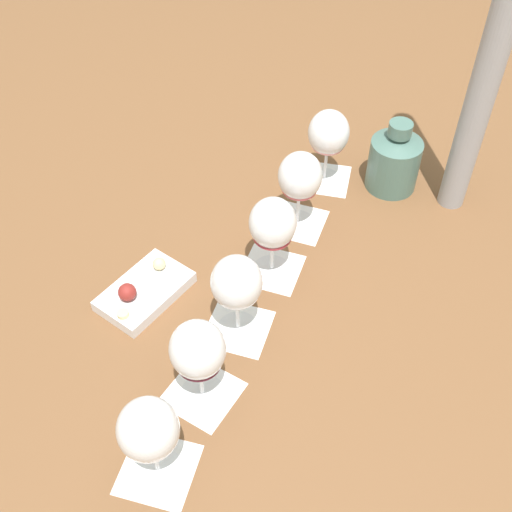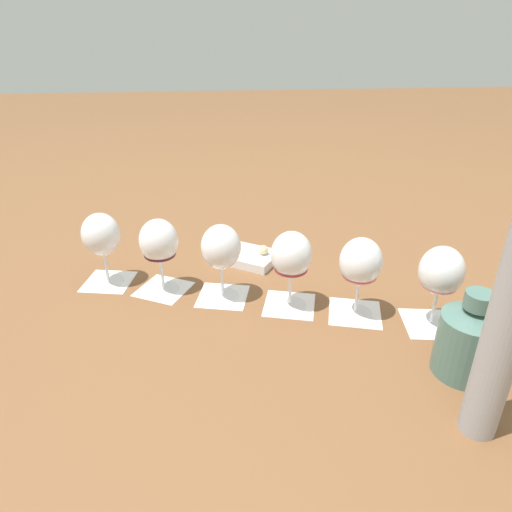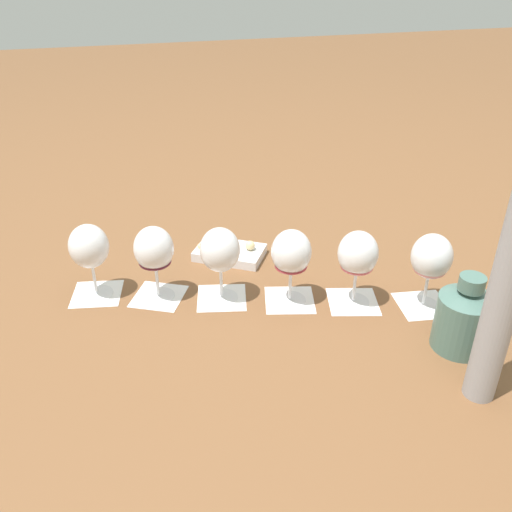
{
  "view_description": "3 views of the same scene",
  "coord_description": "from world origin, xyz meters",
  "px_view_note": "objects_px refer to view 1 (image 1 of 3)",
  "views": [
    {
      "loc": [
        0.78,
        0.05,
        0.96
      ],
      "look_at": [
        0.0,
        0.0,
        0.12
      ],
      "focal_mm": 45.0,
      "sensor_mm": 36.0,
      "label": 1
    },
    {
      "loc": [
        0.1,
        0.9,
        0.57
      ],
      "look_at": [
        0.0,
        0.0,
        0.12
      ],
      "focal_mm": 32.0,
      "sensor_mm": 36.0,
      "label": 2
    },
    {
      "loc": [
        0.31,
        1.01,
        0.72
      ],
      "look_at": [
        0.0,
        0.0,
        0.12
      ],
      "focal_mm": 38.0,
      "sensor_mm": 36.0,
      "label": 3
    }
  ],
  "objects_px": {
    "wine_glass_5": "(149,432)",
    "wine_glass_3": "(237,286)",
    "wine_glass_2": "(273,226)",
    "snack_dish": "(144,291)",
    "wine_glass_0": "(328,136)",
    "wine_glass_1": "(300,179)",
    "umbrella_pole": "(502,24)",
    "wine_glass_4": "(198,352)",
    "ceramic_vase": "(394,159)"
  },
  "relations": [
    {
      "from": "wine_glass_1",
      "to": "umbrella_pole",
      "type": "bearing_deg",
      "value": 104.99
    },
    {
      "from": "snack_dish",
      "to": "wine_glass_4",
      "type": "bearing_deg",
      "value": 33.39
    },
    {
      "from": "wine_glass_2",
      "to": "snack_dish",
      "type": "height_order",
      "value": "wine_glass_2"
    },
    {
      "from": "wine_glass_3",
      "to": "wine_glass_5",
      "type": "bearing_deg",
      "value": -20.05
    },
    {
      "from": "wine_glass_2",
      "to": "wine_glass_3",
      "type": "relative_size",
      "value": 1.0
    },
    {
      "from": "wine_glass_0",
      "to": "wine_glass_5",
      "type": "relative_size",
      "value": 1.0
    },
    {
      "from": "wine_glass_2",
      "to": "wine_glass_0",
      "type": "bearing_deg",
      "value": 159.33
    },
    {
      "from": "wine_glass_0",
      "to": "umbrella_pole",
      "type": "xyz_separation_m",
      "value": [
        0.06,
        0.28,
        0.29
      ]
    },
    {
      "from": "wine_glass_0",
      "to": "wine_glass_1",
      "type": "relative_size",
      "value": 1.0
    },
    {
      "from": "wine_glass_5",
      "to": "wine_glass_3",
      "type": "bearing_deg",
      "value": 159.95
    },
    {
      "from": "wine_glass_0",
      "to": "ceramic_vase",
      "type": "height_order",
      "value": "wine_glass_0"
    },
    {
      "from": "ceramic_vase",
      "to": "umbrella_pole",
      "type": "bearing_deg",
      "value": 69.98
    },
    {
      "from": "wine_glass_2",
      "to": "wine_glass_5",
      "type": "relative_size",
      "value": 1.0
    },
    {
      "from": "wine_glass_0",
      "to": "wine_glass_2",
      "type": "xyz_separation_m",
      "value": [
        0.29,
        -0.11,
        0.0
      ]
    },
    {
      "from": "wine_glass_1",
      "to": "wine_glass_4",
      "type": "distance_m",
      "value": 0.46
    },
    {
      "from": "wine_glass_4",
      "to": "snack_dish",
      "type": "distance_m",
      "value": 0.27
    },
    {
      "from": "wine_glass_0",
      "to": "wine_glass_3",
      "type": "relative_size",
      "value": 1.0
    },
    {
      "from": "ceramic_vase",
      "to": "snack_dish",
      "type": "bearing_deg",
      "value": -54.14
    },
    {
      "from": "wine_glass_1",
      "to": "wine_glass_5",
      "type": "distance_m",
      "value": 0.6
    },
    {
      "from": "wine_glass_1",
      "to": "wine_glass_3",
      "type": "bearing_deg",
      "value": -19.86
    },
    {
      "from": "umbrella_pole",
      "to": "wine_glass_5",
      "type": "bearing_deg",
      "value": -39.55
    },
    {
      "from": "snack_dish",
      "to": "wine_glass_3",
      "type": "bearing_deg",
      "value": 70.42
    },
    {
      "from": "wine_glass_0",
      "to": "snack_dish",
      "type": "bearing_deg",
      "value": -43.31
    },
    {
      "from": "wine_glass_3",
      "to": "snack_dish",
      "type": "relative_size",
      "value": 0.87
    },
    {
      "from": "wine_glass_2",
      "to": "wine_glass_1",
      "type": "bearing_deg",
      "value": 160.57
    },
    {
      "from": "ceramic_vase",
      "to": "snack_dish",
      "type": "relative_size",
      "value": 0.81
    },
    {
      "from": "wine_glass_0",
      "to": "umbrella_pole",
      "type": "distance_m",
      "value": 0.41
    },
    {
      "from": "wine_glass_2",
      "to": "umbrella_pole",
      "type": "distance_m",
      "value": 0.54
    },
    {
      "from": "ceramic_vase",
      "to": "wine_glass_3",
      "type": "bearing_deg",
      "value": -36.23
    },
    {
      "from": "wine_glass_0",
      "to": "wine_glass_2",
      "type": "distance_m",
      "value": 0.31
    },
    {
      "from": "wine_glass_3",
      "to": "wine_glass_4",
      "type": "height_order",
      "value": "same"
    },
    {
      "from": "wine_glass_3",
      "to": "snack_dish",
      "type": "height_order",
      "value": "wine_glass_3"
    },
    {
      "from": "wine_glass_4",
      "to": "umbrella_pole",
      "type": "xyz_separation_m",
      "value": [
        -0.52,
        0.49,
        0.29
      ]
    },
    {
      "from": "wine_glass_1",
      "to": "umbrella_pole",
      "type": "height_order",
      "value": "umbrella_pole"
    },
    {
      "from": "wine_glass_3",
      "to": "wine_glass_2",
      "type": "bearing_deg",
      "value": 159.74
    },
    {
      "from": "wine_glass_3",
      "to": "umbrella_pole",
      "type": "bearing_deg",
      "value": 130.6
    },
    {
      "from": "wine_glass_2",
      "to": "wine_glass_4",
      "type": "relative_size",
      "value": 1.0
    },
    {
      "from": "wine_glass_2",
      "to": "wine_glass_3",
      "type": "height_order",
      "value": "same"
    },
    {
      "from": "wine_glass_3",
      "to": "umbrella_pole",
      "type": "distance_m",
      "value": 0.65
    },
    {
      "from": "wine_glass_2",
      "to": "ceramic_vase",
      "type": "relative_size",
      "value": 1.07
    },
    {
      "from": "wine_glass_0",
      "to": "wine_glass_2",
      "type": "bearing_deg",
      "value": -20.67
    },
    {
      "from": "wine_glass_1",
      "to": "wine_glass_3",
      "type": "height_order",
      "value": "same"
    },
    {
      "from": "wine_glass_0",
      "to": "snack_dish",
      "type": "distance_m",
      "value": 0.52
    },
    {
      "from": "wine_glass_2",
      "to": "umbrella_pole",
      "type": "relative_size",
      "value": 0.22
    },
    {
      "from": "wine_glass_5",
      "to": "umbrella_pole",
      "type": "relative_size",
      "value": 0.22
    },
    {
      "from": "wine_glass_4",
      "to": "wine_glass_1",
      "type": "bearing_deg",
      "value": 160.32
    },
    {
      "from": "wine_glass_3",
      "to": "snack_dish",
      "type": "xyz_separation_m",
      "value": [
        -0.07,
        -0.19,
        -0.11
      ]
    },
    {
      "from": "wine_glass_0",
      "to": "wine_glass_4",
      "type": "xyz_separation_m",
      "value": [
        0.58,
        -0.21,
        0.0
      ]
    },
    {
      "from": "wine_glass_0",
      "to": "wine_glass_4",
      "type": "relative_size",
      "value": 1.0
    },
    {
      "from": "wine_glass_2",
      "to": "wine_glass_5",
      "type": "distance_m",
      "value": 0.46
    }
  ]
}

